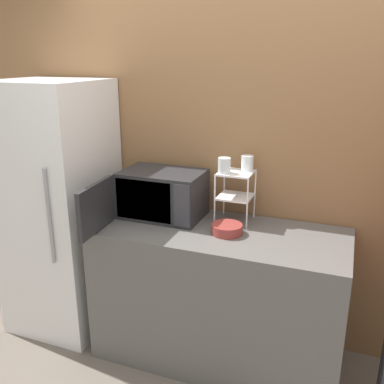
% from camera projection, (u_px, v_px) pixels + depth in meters
% --- Properties ---
extents(wall_back, '(8.00, 0.06, 2.60)m').
position_uv_depth(wall_back, '(238.00, 161.00, 2.95)').
color(wall_back, olive).
rests_on(wall_back, ground_plane).
extents(counter, '(1.61, 0.69, 0.93)m').
position_uv_depth(counter, '(219.00, 295.00, 2.86)').
color(counter, '#595654').
rests_on(counter, ground_plane).
extents(microwave, '(0.58, 0.79, 0.32)m').
position_uv_depth(microwave, '(159.00, 195.00, 2.90)').
color(microwave, '#262628').
rests_on(microwave, counter).
extents(dish_rack, '(0.23, 0.22, 0.34)m').
position_uv_depth(dish_rack, '(235.00, 186.00, 2.81)').
color(dish_rack, white).
rests_on(dish_rack, counter).
extents(glass_front_left, '(0.08, 0.08, 0.10)m').
position_uv_depth(glass_front_left, '(224.00, 165.00, 2.74)').
color(glass_front_left, silver).
rests_on(glass_front_left, dish_rack).
extents(glass_back_right, '(0.08, 0.08, 0.10)m').
position_uv_depth(glass_back_right, '(247.00, 163.00, 2.80)').
color(glass_back_right, silver).
rests_on(glass_back_right, dish_rack).
extents(bowl, '(0.19, 0.19, 0.06)m').
position_uv_depth(bowl, '(227.00, 229.00, 2.66)').
color(bowl, maroon).
rests_on(bowl, counter).
extents(refrigerator, '(0.69, 0.72, 1.84)m').
position_uv_depth(refrigerator, '(59.00, 209.00, 3.14)').
color(refrigerator, white).
rests_on(refrigerator, ground_plane).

